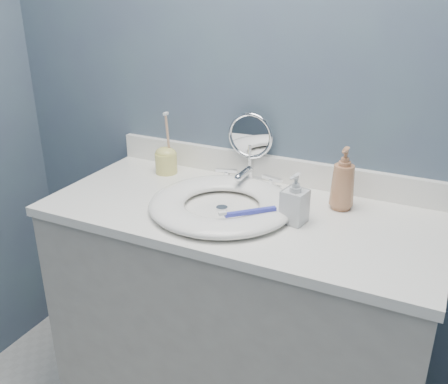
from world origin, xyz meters
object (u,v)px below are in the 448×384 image
Objects in this scene: makeup_mirror at (250,144)px; soap_bottle_clear at (295,199)px; toothbrush_holder at (166,159)px; soap_bottle_amber at (343,179)px.

soap_bottle_clear is at bearing -47.84° from makeup_mirror.
makeup_mirror reaches higher than toothbrush_holder.
toothbrush_holder is at bearing -168.31° from makeup_mirror.
soap_bottle_amber is 0.86× the size of toothbrush_holder.
makeup_mirror is 1.06× the size of toothbrush_holder.
makeup_mirror reaches higher than soap_bottle_clear.
makeup_mirror is at bearing 13.98° from toothbrush_holder.
makeup_mirror reaches higher than soap_bottle_amber.
toothbrush_holder is (-0.55, 0.18, -0.02)m from soap_bottle_clear.
makeup_mirror is 1.23× the size of soap_bottle_amber.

